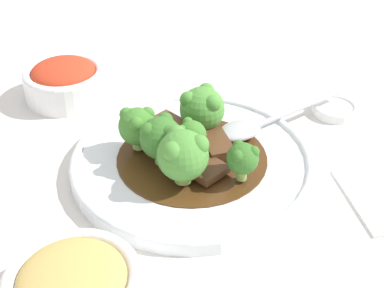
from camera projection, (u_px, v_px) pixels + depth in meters
name	position (u px, v px, depth m)	size (l,w,h in m)	color
ground_plane	(192.00, 168.00, 0.63)	(4.00, 4.00, 0.00)	silver
main_plate	(192.00, 161.00, 0.62)	(0.28, 0.28, 0.02)	white
beef_strip_0	(175.00, 130.00, 0.64)	(0.08, 0.05, 0.01)	brown
beef_strip_1	(205.00, 167.00, 0.59)	(0.06, 0.05, 0.01)	#56331E
beef_strip_2	(216.00, 144.00, 0.62)	(0.06, 0.03, 0.01)	#56331E
broccoli_floret_0	(188.00, 134.00, 0.60)	(0.03, 0.03, 0.04)	#7FA84C
broccoli_floret_1	(159.00, 132.00, 0.61)	(0.03, 0.03, 0.04)	#8EB756
broccoli_floret_2	(161.00, 137.00, 0.58)	(0.05, 0.05, 0.06)	#7FA84C
broccoli_floret_3	(183.00, 154.00, 0.56)	(0.06, 0.06, 0.06)	#7FA84C
broccoli_floret_4	(137.00, 126.00, 0.61)	(0.04, 0.04, 0.05)	#8EB756
broccoli_floret_5	(202.00, 108.00, 0.64)	(0.05, 0.05, 0.06)	#8EB756
broccoli_floret_6	(243.00, 158.00, 0.56)	(0.03, 0.03, 0.04)	#8EB756
serving_spoon	(251.00, 126.00, 0.65)	(0.07, 0.20, 0.01)	#B7B7BC
side_bowl_kimchi	(65.00, 80.00, 0.74)	(0.11, 0.11, 0.05)	white
side_bowl_appetizer	(73.00, 287.00, 0.45)	(0.12, 0.12, 0.04)	white
sauce_dish	(335.00, 109.00, 0.72)	(0.06, 0.06, 0.01)	white
paper_napkin	(384.00, 196.00, 0.58)	(0.12, 0.10, 0.01)	white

